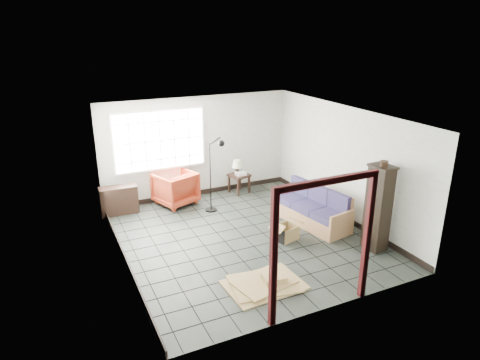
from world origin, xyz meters
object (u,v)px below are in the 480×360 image
futon_sofa (312,210)px  tall_shelf (378,208)px  armchair (175,186)px  side_table (239,178)px

futon_sofa → tall_shelf: size_ratio=1.15×
armchair → side_table: 1.77m
side_table → futon_sofa: bearing=-73.3°
armchair → tall_shelf: bearing=106.1°
futon_sofa → tall_shelf: 1.72m
armchair → side_table: armchair is taller
futon_sofa → armchair: 3.45m
futon_sofa → armchair: armchair is taller
futon_sofa → tall_shelf: (0.43, -1.56, 0.59)m
futon_sofa → side_table: bearing=96.8°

